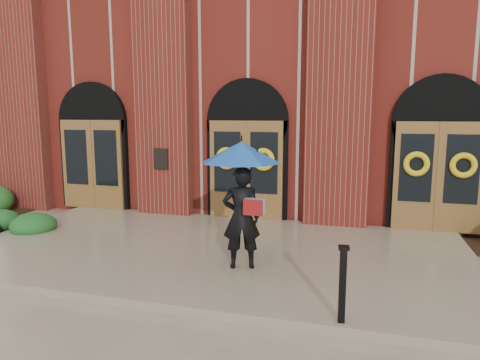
% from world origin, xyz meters
% --- Properties ---
extents(ground, '(90.00, 90.00, 0.00)m').
position_xyz_m(ground, '(0.00, 0.00, 0.00)').
color(ground, gray).
rests_on(ground, ground).
extents(landing, '(10.00, 5.30, 0.15)m').
position_xyz_m(landing, '(0.00, 0.15, 0.07)').
color(landing, gray).
rests_on(landing, ground).
extents(church_building, '(16.20, 12.53, 7.00)m').
position_xyz_m(church_building, '(0.00, 8.78, 3.50)').
color(church_building, maroon).
rests_on(church_building, ground).
extents(man_with_umbrella, '(1.76, 1.76, 2.21)m').
position_xyz_m(man_with_umbrella, '(0.86, -0.77, 1.70)').
color(man_with_umbrella, black).
rests_on(man_with_umbrella, landing).
extents(metal_post, '(0.15, 0.15, 1.02)m').
position_xyz_m(metal_post, '(2.64, -2.35, 0.69)').
color(metal_post, black).
rests_on(metal_post, landing).
extents(hedge_front_left, '(1.44, 1.23, 0.51)m').
position_xyz_m(hedge_front_left, '(-5.10, 0.00, 0.25)').
color(hedge_front_left, '#1C521E').
rests_on(hedge_front_left, ground).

